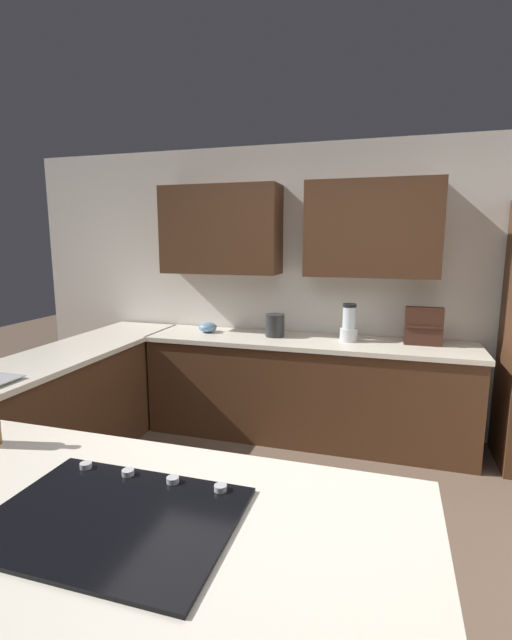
# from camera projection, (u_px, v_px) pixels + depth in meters

# --- Properties ---
(ground_plane) EXTENTS (14.00, 14.00, 0.00)m
(ground_plane) POSITION_uv_depth(u_px,v_px,m) (264.00, 570.00, 2.43)
(ground_plane) COLOR brown
(wall_back) EXTENTS (6.00, 0.44, 2.60)m
(wall_back) POSITION_uv_depth(u_px,v_px,m) (317.00, 274.00, 4.12)
(wall_back) COLOR white
(wall_back) RESTS_ON ground
(lower_cabinets_back) EXTENTS (2.80, 0.60, 0.86)m
(lower_cabinets_back) POSITION_uv_depth(u_px,v_px,m) (306.00, 391.00, 4.01)
(lower_cabinets_back) COLOR #472B19
(lower_cabinets_back) RESTS_ON ground
(countertop_back) EXTENTS (2.84, 0.64, 0.04)m
(countertop_back) POSITION_uv_depth(u_px,v_px,m) (307.00, 342.00, 3.93)
(countertop_back) COLOR silver
(countertop_back) RESTS_ON lower_cabinets_back
(lower_cabinets_side) EXTENTS (0.60, 2.90, 0.86)m
(lower_cabinets_side) POSITION_uv_depth(u_px,v_px,m) (51.00, 419.00, 3.39)
(lower_cabinets_side) COLOR #472B19
(lower_cabinets_side) RESTS_ON ground
(countertop_side) EXTENTS (0.64, 2.94, 0.04)m
(countertop_side) POSITION_uv_depth(u_px,v_px,m) (46.00, 361.00, 3.31)
(countertop_side) COLOR silver
(countertop_side) RESTS_ON lower_cabinets_side
(island_top) EXTENTS (1.98, 1.06, 0.04)m
(island_top) POSITION_uv_depth(u_px,v_px,m) (113.00, 526.00, 1.41)
(island_top) COLOR silver
(island_top) RESTS_ON island_base
(cooktop) EXTENTS (0.76, 0.56, 0.03)m
(cooktop) POSITION_uv_depth(u_px,v_px,m) (114.00, 517.00, 1.41)
(cooktop) COLOR black
(cooktop) RESTS_ON island_top
(blender) EXTENTS (0.15, 0.15, 0.32)m
(blender) POSITION_uv_depth(u_px,v_px,m) (349.00, 325.00, 3.85)
(blender) COLOR silver
(blender) RESTS_ON countertop_back
(mixing_bowl) EXTENTS (0.17, 0.17, 0.09)m
(mixing_bowl) POSITION_uv_depth(u_px,v_px,m) (208.00, 327.00, 4.23)
(mixing_bowl) COLOR #668CB2
(mixing_bowl) RESTS_ON countertop_back
(spice_rack) EXTENTS (0.30, 0.11, 0.31)m
(spice_rack) POSITION_uv_depth(u_px,v_px,m) (424.00, 326.00, 3.70)
(spice_rack) COLOR #381E14
(spice_rack) RESTS_ON countertop_back
(kettle) EXTENTS (0.17, 0.17, 0.20)m
(kettle) POSITION_uv_depth(u_px,v_px,m) (275.00, 325.00, 4.04)
(kettle) COLOR #262628
(kettle) RESTS_ON countertop_back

